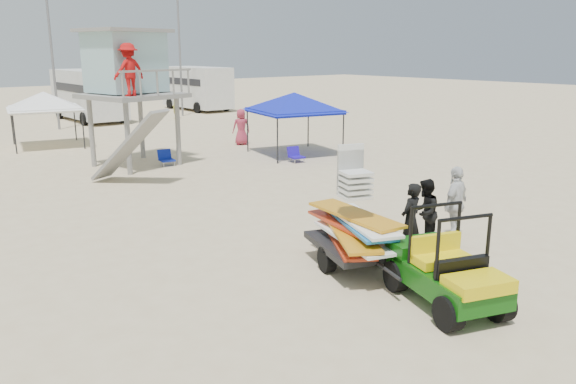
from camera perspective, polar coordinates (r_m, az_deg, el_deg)
ground at (r=11.11m, az=8.04°, el=-9.88°), size 140.00×140.00×0.00m
utility_cart at (r=10.49m, az=15.91°, el=-6.93°), size 1.88×2.59×1.77m
surf_trailer at (r=11.82m, az=6.65°, el=-3.40°), size 2.05×2.79×2.33m
man_left at (r=12.77m, az=12.34°, el=-2.81°), size 0.68×0.51×1.68m
man_mid at (r=13.58m, az=13.73°, el=-2.04°), size 0.96×0.88×1.60m
man_right at (r=14.09m, az=16.64°, el=-1.15°), size 1.14×0.64×1.84m
lifeguard_tower at (r=23.03m, az=-16.05°, el=12.07°), size 3.81×3.81×5.18m
canopy_blue at (r=24.71m, az=0.63°, el=9.75°), size 3.95×3.95×3.13m
canopy_white_c at (r=29.16m, az=-23.60°, el=9.05°), size 3.64×3.64×3.02m
beach_chair_b at (r=23.09m, az=-12.30°, el=3.42°), size 0.62×0.67×0.64m
beach_chair_c at (r=23.25m, az=0.74°, el=3.82°), size 0.62×0.67×0.64m
rv_mid_right at (r=39.27m, az=-19.62°, el=9.47°), size 2.64×7.00×3.25m
rv_far_right at (r=44.50m, az=-9.25°, el=10.56°), size 2.64×6.60×3.25m
light_pole_left at (r=35.37m, az=-22.81°, el=12.33°), size 0.14×0.14×8.00m
light_pole_right at (r=40.33m, az=-10.91°, el=13.26°), size 0.14×0.14×8.00m
distant_beachgoers at (r=30.78m, az=-7.14°, el=7.28°), size 3.49×12.38×1.74m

